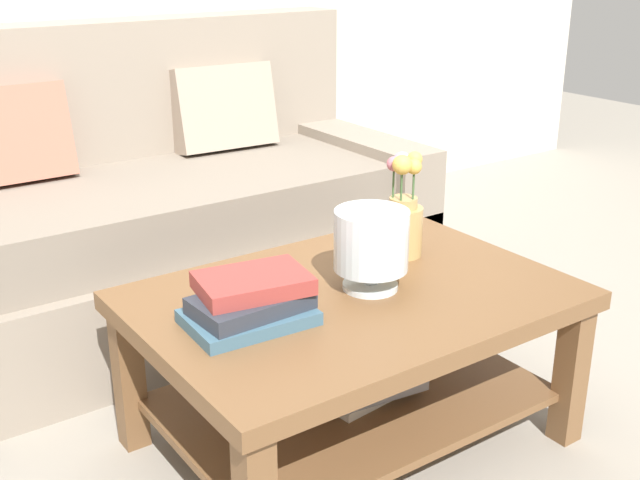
# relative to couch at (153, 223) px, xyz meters

# --- Properties ---
(ground_plane) EXTENTS (10.00, 10.00, 0.00)m
(ground_plane) POSITION_rel_couch_xyz_m (0.08, -0.78, -0.36)
(ground_plane) COLOR gray
(couch) EXTENTS (1.92, 0.90, 1.06)m
(couch) POSITION_rel_couch_xyz_m (0.00, 0.00, 0.00)
(couch) COLOR gray
(couch) RESTS_ON ground
(coffee_table) EXTENTS (1.12, 0.79, 0.46)m
(coffee_table) POSITION_rel_couch_xyz_m (0.10, -1.08, -0.03)
(coffee_table) COLOR brown
(coffee_table) RESTS_ON ground
(book_stack_main) EXTENTS (0.32, 0.24, 0.12)m
(book_stack_main) POSITION_rel_couch_xyz_m (-0.21, -1.08, 0.15)
(book_stack_main) COLOR #3D6075
(book_stack_main) RESTS_ON coffee_table
(glass_hurricane_vase) EXTENTS (0.20, 0.20, 0.22)m
(glass_hurricane_vase) POSITION_rel_couch_xyz_m (0.15, -1.09, 0.23)
(glass_hurricane_vase) COLOR silver
(glass_hurricane_vase) RESTS_ON coffee_table
(flower_pitcher) EXTENTS (0.12, 0.12, 0.31)m
(flower_pitcher) POSITION_rel_couch_xyz_m (0.38, -0.95, 0.22)
(flower_pitcher) COLOR tan
(flower_pitcher) RESTS_ON coffee_table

